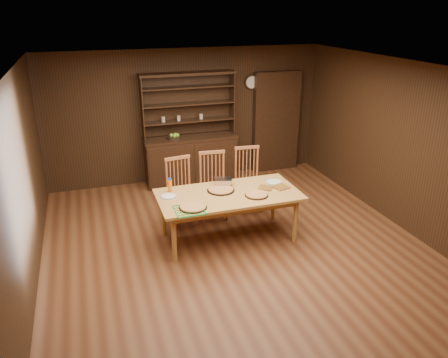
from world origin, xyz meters
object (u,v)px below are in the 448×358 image
object	(u,v)px
china_hutch	(191,153)
chair_center	(213,182)
chair_right	(248,176)
chair_left	(181,188)
dining_table	(228,198)
juice_bottle	(170,186)

from	to	relation	value
china_hutch	chair_center	size ratio (longest dim) A/B	1.95
chair_center	chair_right	world-z (taller)	chair_center
chair_left	dining_table	bearing A→B (deg)	-63.82
chair_left	chair_center	xyz separation A→B (m)	(0.57, 0.05, 0.01)
dining_table	chair_right	world-z (taller)	chair_right
juice_bottle	chair_center	bearing A→B (deg)	32.22
chair_center	juice_bottle	bearing A→B (deg)	-142.26
chair_left	chair_center	bearing A→B (deg)	-3.16
chair_left	chair_right	bearing A→B (deg)	-2.04
china_hutch	chair_left	bearing A→B (deg)	-109.35
china_hutch	dining_table	bearing A→B (deg)	-90.60
china_hutch	chair_left	size ratio (longest dim) A/B	1.98
dining_table	chair_left	distance (m)	0.97
china_hutch	chair_center	xyz separation A→B (m)	(-0.01, -1.59, -0.00)
juice_bottle	china_hutch	bearing A→B (deg)	68.37
chair_right	chair_left	bearing A→B (deg)	-167.99
chair_right	juice_bottle	bearing A→B (deg)	-152.11
dining_table	chair_center	size ratio (longest dim) A/B	1.89
dining_table	juice_bottle	size ratio (longest dim) A/B	9.46
chair_center	chair_right	distance (m)	0.66
china_hutch	chair_right	size ratio (longest dim) A/B	1.97
dining_table	chair_right	size ratio (longest dim) A/B	1.90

